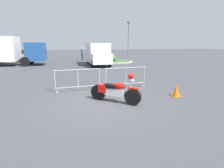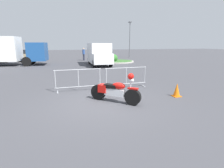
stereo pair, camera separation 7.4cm
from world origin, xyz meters
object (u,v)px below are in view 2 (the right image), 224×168
at_px(crowd_barrier_near, 78,80).
at_px(parked_car_tan, 28,55).
at_px(street_lamp, 130,34).
at_px(delivery_van, 99,53).
at_px(crowd_barrier_far, 126,77).
at_px(motorcycle, 115,91).
at_px(pedestrian, 84,54).
at_px(box_truck, 3,50).
at_px(traffic_cone, 177,90).
at_px(parked_car_blue, 5,56).

xyz_separation_m(crowd_barrier_near, parked_car_tan, (-5.24, 17.37, 0.19)).
xyz_separation_m(crowd_barrier_near, street_lamp, (9.87, 19.01, 3.16)).
bearing_deg(delivery_van, crowd_barrier_far, -2.29).
height_order(motorcycle, pedestrian, pedestrian).
distance_m(box_truck, pedestrian, 9.46).
bearing_deg(pedestrian, traffic_cone, -54.62).
bearing_deg(delivery_van, crowd_barrier_near, -15.87).
height_order(crowd_barrier_far, parked_car_blue, parked_car_blue).
distance_m(crowd_barrier_near, street_lamp, 21.65).
bearing_deg(box_truck, traffic_cone, -47.87).
bearing_deg(pedestrian, parked_car_blue, -157.26).
bearing_deg(crowd_barrier_near, traffic_cone, -27.22).
distance_m(pedestrian, traffic_cone, 18.06).
relative_size(crowd_barrier_near, pedestrian, 1.34).
height_order(motorcycle, traffic_cone, motorcycle).
relative_size(box_truck, parked_car_tan, 1.75).
bearing_deg(box_truck, delivery_van, -7.06).
bearing_deg(motorcycle, box_truck, 161.49).
bearing_deg(traffic_cone, motorcycle, -179.60).
distance_m(parked_car_blue, parked_car_tan, 2.75).
height_order(delivery_van, street_lamp, street_lamp).
bearing_deg(crowd_barrier_near, motorcycle, -59.72).
height_order(crowd_barrier_near, traffic_cone, crowd_barrier_near).
height_order(traffic_cone, street_lamp, street_lamp).
relative_size(motorcycle, traffic_cone, 2.89).
height_order(crowd_barrier_far, pedestrian, pedestrian).
bearing_deg(pedestrian, crowd_barrier_near, -68.47).
bearing_deg(pedestrian, crowd_barrier_far, -59.53).
relative_size(parked_car_blue, parked_car_tan, 0.93).
height_order(pedestrian, traffic_cone, pedestrian).
bearing_deg(pedestrian, box_truck, -128.69).
distance_m(traffic_cone, street_lamp, 22.16).
bearing_deg(crowd_barrier_far, pedestrian, 91.75).
bearing_deg(parked_car_tan, crowd_barrier_far, -148.78).
xyz_separation_m(motorcycle, box_truck, (-7.95, 14.32, 1.17)).
bearing_deg(box_truck, motorcycle, -55.89).
xyz_separation_m(crowd_barrier_far, delivery_van, (0.52, 10.11, 0.69)).
distance_m(parked_car_tan, traffic_cone, 21.59).
distance_m(crowd_barrier_far, pedestrian, 15.84).
bearing_deg(street_lamp, parked_car_tan, -173.78).
relative_size(crowd_barrier_far, box_truck, 0.29).
bearing_deg(street_lamp, parked_car_blue, -173.13).
distance_m(motorcycle, pedestrian, 17.97).
xyz_separation_m(delivery_van, traffic_cone, (1.09, -12.21, -0.95)).
relative_size(parked_car_blue, street_lamp, 0.74).
relative_size(motorcycle, crowd_barrier_near, 0.76).
bearing_deg(traffic_cone, delivery_van, 95.08).
height_order(parked_car_blue, parked_car_tan, parked_car_tan).
bearing_deg(street_lamp, motorcycle, -112.21).
xyz_separation_m(traffic_cone, street_lamp, (5.78, 21.11, 3.42)).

